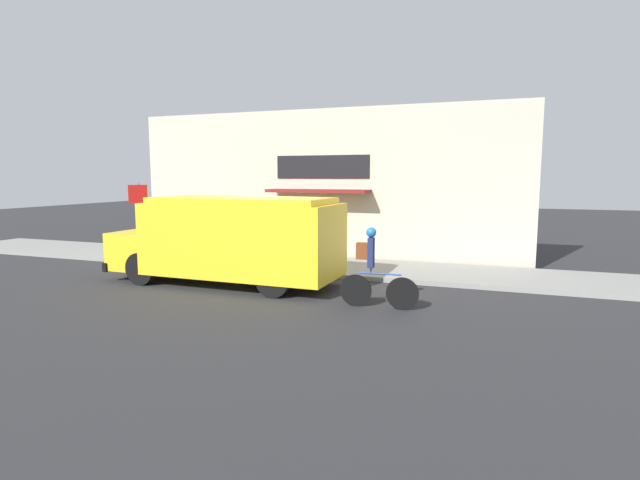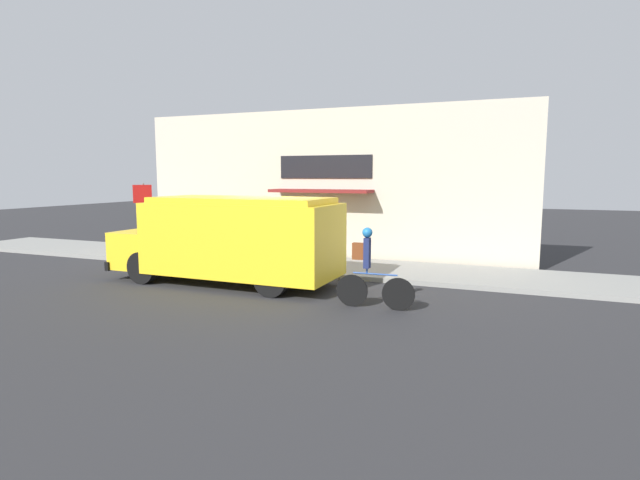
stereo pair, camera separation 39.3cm
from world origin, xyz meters
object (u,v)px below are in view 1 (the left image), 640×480
(school_bus, at_px, (231,239))
(trash_bin, at_px, (209,242))
(stop_sign_post, at_px, (139,208))
(cyclist, at_px, (374,270))

(school_bus, height_order, trash_bin, school_bus)
(school_bus, xyz_separation_m, trash_bin, (-2.90, 3.40, -0.66))
(school_bus, distance_m, trash_bin, 4.52)
(stop_sign_post, bearing_deg, cyclist, -19.48)
(stop_sign_post, relative_size, trash_bin, 2.91)
(cyclist, height_order, trash_bin, cyclist)
(stop_sign_post, distance_m, trash_bin, 2.54)
(cyclist, distance_m, trash_bin, 8.27)
(trash_bin, bearing_deg, school_bus, -49.53)
(school_bus, relative_size, trash_bin, 7.34)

